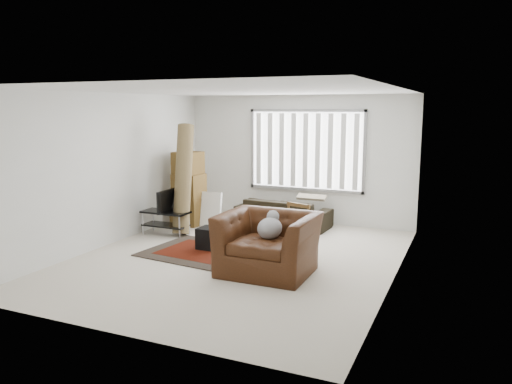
% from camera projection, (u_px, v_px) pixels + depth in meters
% --- Properties ---
extents(room, '(6.00, 6.02, 2.71)m').
position_uv_depth(room, '(251.00, 149.00, 8.30)').
color(room, beige).
rests_on(room, ground).
extents(persian_rug, '(2.42, 1.75, 0.02)m').
position_uv_depth(persian_rug, '(213.00, 254.00, 8.39)').
color(persian_rug, black).
rests_on(persian_rug, ground).
extents(tv_stand, '(0.93, 0.42, 0.46)m').
position_uv_depth(tv_stand, '(166.00, 218.00, 9.65)').
color(tv_stand, black).
rests_on(tv_stand, ground).
extents(tv, '(0.10, 0.75, 0.43)m').
position_uv_depth(tv, '(165.00, 200.00, 9.60)').
color(tv, black).
rests_on(tv, tv_stand).
extents(subwoofer, '(0.38, 0.38, 0.37)m').
position_uv_depth(subwoofer, '(210.00, 238.00, 8.66)').
color(subwoofer, black).
rests_on(subwoofer, persian_rug).
extents(moving_boxes, '(0.66, 0.60, 1.53)m').
position_uv_depth(moving_boxes, '(189.00, 191.00, 10.46)').
color(moving_boxes, brown).
rests_on(moving_boxes, ground).
extents(white_flatpack, '(0.57, 0.23, 0.72)m').
position_uv_depth(white_flatpack, '(208.00, 209.00, 10.34)').
color(white_flatpack, silver).
rests_on(white_flatpack, ground).
extents(rolled_rug, '(0.58, 0.98, 2.14)m').
position_uv_depth(rolled_rug, '(183.00, 179.00, 9.71)').
color(rolled_rug, brown).
rests_on(rolled_rug, ground).
extents(sofa, '(1.99, 0.95, 0.75)m').
position_uv_depth(sofa, '(283.00, 208.00, 10.34)').
color(sofa, black).
rests_on(sofa, ground).
extents(side_chair, '(0.60, 0.60, 0.89)m').
position_uv_depth(side_chair, '(291.00, 229.00, 8.10)').
color(side_chair, '#907F5E').
rests_on(side_chair, ground).
extents(armchair, '(1.38, 1.20, 1.02)m').
position_uv_depth(armchair, '(268.00, 239.00, 7.40)').
color(armchair, '#3A1C0C').
rests_on(armchair, ground).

